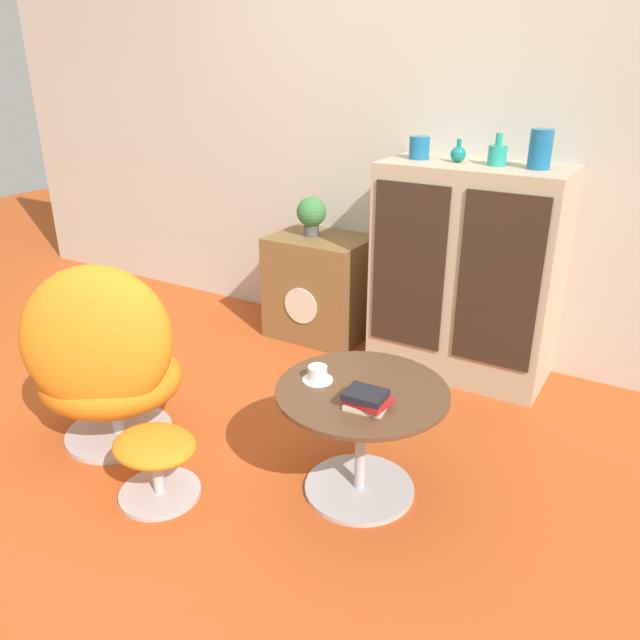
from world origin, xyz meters
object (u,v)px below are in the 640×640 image
vase_inner_right (497,154)px  book_stack (367,399)px  vase_rightmost (540,149)px  coffee_table (361,426)px  tv_console (320,287)px  vase_inner_left (458,154)px  egg_chair (105,362)px  sideboard (466,273)px  vase_leftmost (419,148)px  ottoman (156,455)px  teacup (318,375)px  potted_plant (311,214)px

vase_inner_right → book_stack: vase_inner_right is taller
vase_rightmost → coffee_table: bearing=-102.4°
vase_inner_right → vase_rightmost: 0.20m
tv_console → vase_inner_left: bearing=-0.6°
egg_chair → book_stack: bearing=7.4°
sideboard → vase_leftmost: vase_leftmost is taller
ottoman → vase_leftmost: size_ratio=3.05×
egg_chair → teacup: (0.95, 0.24, 0.09)m
ottoman → vase_rightmost: vase_rightmost is taller
teacup → vase_leftmost: bearing=96.8°
tv_console → egg_chair: (-0.18, -1.53, 0.09)m
tv_console → vase_rightmost: size_ratio=3.47×
tv_console → vase_rightmost: 1.53m
vase_inner_left → vase_rightmost: bearing=0.0°
sideboard → vase_inner_right: vase_inner_right is taller
tv_console → vase_inner_right: bearing=-0.5°
sideboard → vase_inner_right: 0.64m
teacup → coffee_table: bearing=9.2°
tv_console → vase_inner_right: size_ratio=4.13×
ottoman → vase_inner_left: (0.56, 1.70, 1.00)m
vase_leftmost → vase_rightmost: bearing=0.0°
sideboard → coffee_table: bearing=-88.9°
vase_leftmost → vase_inner_left: (0.21, -0.00, -0.02)m
tv_console → vase_inner_left: size_ratio=5.56×
tv_console → vase_rightmost: bearing=-0.4°
book_stack → ottoman: bearing=-156.2°
ottoman → vase_rightmost: 2.22m
sideboard → vase_inner_left: 0.62m
vase_inner_left → vase_inner_right: 0.20m
coffee_table → vase_inner_right: vase_inner_right is taller
coffee_table → teacup: bearing=-170.8°
tv_console → vase_leftmost: vase_leftmost is taller
tv_console → book_stack: (1.02, -1.38, 0.19)m
vase_leftmost → vase_inner_left: same height
egg_chair → vase_inner_right: vase_inner_right is taller
potted_plant → tv_console: bearing=-0.6°
teacup → vase_inner_left: bearing=87.4°
potted_plant → egg_chair: bearing=-94.6°
coffee_table → vase_rightmost: (0.28, 1.26, 0.94)m
coffee_table → book_stack: 0.24m
ottoman → vase_leftmost: (0.35, 1.70, 1.02)m
tv_console → book_stack: size_ratio=3.87×
egg_chair → vase_rightmost: 2.23m
sideboard → book_stack: sideboard is taller
vase_rightmost → book_stack: size_ratio=1.12×
vase_leftmost → vase_rightmost: size_ratio=0.62×
sideboard → coffee_table: (0.02, -1.25, -0.27)m
coffee_table → book_stack: size_ratio=4.06×
coffee_table → vase_inner_right: size_ratio=4.33×
vase_inner_right → ottoman: bearing=-114.0°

